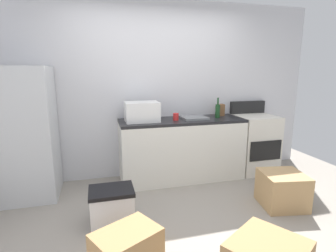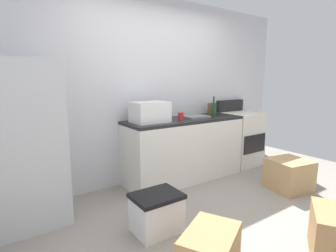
% 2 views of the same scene
% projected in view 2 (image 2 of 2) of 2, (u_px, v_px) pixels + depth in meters
% --- Properties ---
extents(ground_plane, '(6.00, 6.00, 0.00)m').
position_uv_depth(ground_plane, '(231.00, 218.00, 2.78)').
color(ground_plane, gray).
extents(wall_back, '(5.00, 0.10, 2.60)m').
position_uv_depth(wall_back, '(154.00, 90.00, 3.82)').
color(wall_back, silver).
rests_on(wall_back, ground_plane).
extents(kitchen_counter, '(1.80, 0.60, 0.90)m').
position_uv_depth(kitchen_counter, '(184.00, 149.00, 3.85)').
color(kitchen_counter, silver).
rests_on(kitchen_counter, ground_plane).
extents(refrigerator, '(0.68, 0.66, 1.64)m').
position_uv_depth(refrigerator, '(25.00, 144.00, 2.60)').
color(refrigerator, silver).
rests_on(refrigerator, ground_plane).
extents(stove_oven, '(0.60, 0.61, 1.10)m').
position_uv_depth(stove_oven, '(240.00, 138.00, 4.53)').
color(stove_oven, silver).
rests_on(stove_oven, ground_plane).
extents(microwave, '(0.46, 0.34, 0.27)m').
position_uv_depth(microwave, '(150.00, 112.00, 3.42)').
color(microwave, white).
rests_on(microwave, kitchen_counter).
extents(sink_basin, '(0.36, 0.32, 0.03)m').
position_uv_depth(sink_basin, '(195.00, 117.00, 3.87)').
color(sink_basin, slate).
rests_on(sink_basin, kitchen_counter).
extents(wine_bottle, '(0.07, 0.07, 0.30)m').
position_uv_depth(wine_bottle, '(213.00, 109.00, 4.05)').
color(wine_bottle, '#193F1E').
rests_on(wine_bottle, kitchen_counter).
extents(coffee_mug, '(0.08, 0.08, 0.10)m').
position_uv_depth(coffee_mug, '(181.00, 116.00, 3.67)').
color(coffee_mug, red).
rests_on(coffee_mug, kitchen_counter).
extents(knife_block, '(0.10, 0.10, 0.18)m').
position_uv_depth(knife_block, '(212.00, 109.00, 4.26)').
color(knife_block, brown).
rests_on(knife_block, kitchen_counter).
extents(cardboard_box_large, '(0.64, 0.58, 0.29)m').
position_uv_depth(cardboard_box_large, '(210.00, 249.00, 2.04)').
color(cardboard_box_large, '#A37A4C').
rests_on(cardboard_box_large, ground_plane).
extents(cardboard_box_medium, '(0.55, 0.54, 0.41)m').
position_uv_depth(cardboard_box_medium, '(289.00, 175.00, 3.49)').
color(cardboard_box_medium, tan).
rests_on(cardboard_box_medium, ground_plane).
extents(storage_bin, '(0.46, 0.36, 0.38)m').
position_uv_depth(storage_bin, '(157.00, 212.00, 2.52)').
color(storage_bin, silver).
rests_on(storage_bin, ground_plane).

